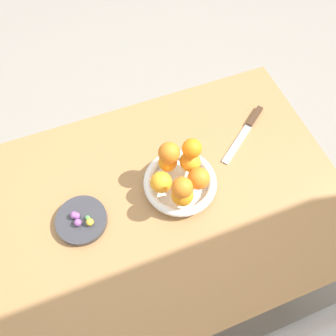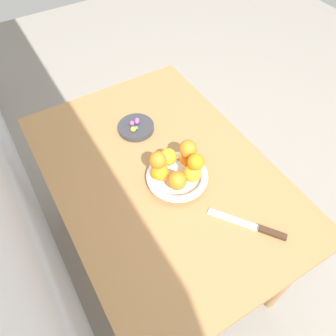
# 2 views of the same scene
# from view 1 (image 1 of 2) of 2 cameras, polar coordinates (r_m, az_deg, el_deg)

# --- Properties ---
(ground_plane) EXTENTS (6.00, 6.00, 0.00)m
(ground_plane) POSITION_cam_1_polar(r_m,az_deg,el_deg) (1.69, -0.58, -15.38)
(ground_plane) COLOR gray
(dining_table) EXTENTS (1.10, 0.76, 0.74)m
(dining_table) POSITION_cam_1_polar(r_m,az_deg,el_deg) (1.07, -0.89, -7.58)
(dining_table) COLOR #9E7042
(dining_table) RESTS_ON ground_plane
(fruit_bowl) EXTENTS (0.22, 0.22, 0.04)m
(fruit_bowl) POSITION_cam_1_polar(r_m,az_deg,el_deg) (0.99, 2.10, -2.59)
(fruit_bowl) COLOR white
(fruit_bowl) RESTS_ON dining_table
(candy_dish) EXTENTS (0.15, 0.15, 0.02)m
(candy_dish) POSITION_cam_1_polar(r_m,az_deg,el_deg) (0.98, -14.81, -8.78)
(candy_dish) COLOR #333338
(candy_dish) RESTS_ON dining_table
(orange_0) EXTENTS (0.06, 0.06, 0.06)m
(orange_0) POSITION_cam_1_polar(r_m,az_deg,el_deg) (0.93, -1.22, -2.49)
(orange_0) COLOR orange
(orange_0) RESTS_ON fruit_bowl
(orange_1) EXTENTS (0.06, 0.06, 0.06)m
(orange_1) POSITION_cam_1_polar(r_m,az_deg,el_deg) (0.92, 2.51, -4.76)
(orange_1) COLOR orange
(orange_1) RESTS_ON fruit_bowl
(orange_2) EXTENTS (0.07, 0.07, 0.07)m
(orange_2) POSITION_cam_1_polar(r_m,az_deg,el_deg) (0.94, 5.40, -1.97)
(orange_2) COLOR orange
(orange_2) RESTS_ON fruit_bowl
(orange_3) EXTENTS (0.06, 0.06, 0.06)m
(orange_3) POSITION_cam_1_polar(r_m,az_deg,el_deg) (0.96, 3.88, 1.14)
(orange_3) COLOR orange
(orange_3) RESTS_ON fruit_bowl
(orange_4) EXTENTS (0.06, 0.06, 0.06)m
(orange_4) POSITION_cam_1_polar(r_m,az_deg,el_deg) (0.96, -0.06, 1.01)
(orange_4) COLOR orange
(orange_4) RESTS_ON fruit_bowl
(orange_5) EXTENTS (0.06, 0.06, 0.06)m
(orange_5) POSITION_cam_1_polar(r_m,az_deg,el_deg) (0.86, 2.49, -3.43)
(orange_5) COLOR orange
(orange_5) RESTS_ON orange_1
(orange_6) EXTENTS (0.06, 0.06, 0.06)m
(orange_6) POSITION_cam_1_polar(r_m,az_deg,el_deg) (0.91, 0.19, 2.67)
(orange_6) COLOR orange
(orange_6) RESTS_ON orange_4
(orange_7) EXTENTS (0.06, 0.06, 0.06)m
(orange_7) POSITION_cam_1_polar(r_m,az_deg,el_deg) (0.92, 4.18, 3.42)
(orange_7) COLOR orange
(orange_7) RESTS_ON orange_3
(candy_ball_0) EXTENTS (0.02, 0.02, 0.02)m
(candy_ball_0) POSITION_cam_1_polar(r_m,az_deg,el_deg) (0.96, -15.46, -9.14)
(candy_ball_0) COLOR #8C4C99
(candy_ball_0) RESTS_ON candy_dish
(candy_ball_1) EXTENTS (0.02, 0.02, 0.02)m
(candy_ball_1) POSITION_cam_1_polar(r_m,az_deg,el_deg) (0.97, -15.66, -8.02)
(candy_ball_1) COLOR #8C4C99
(candy_ball_1) RESTS_ON candy_dish
(candy_ball_2) EXTENTS (0.01, 0.01, 0.01)m
(candy_ball_2) POSITION_cam_1_polar(r_m,az_deg,el_deg) (0.96, -13.83, -8.43)
(candy_ball_2) COLOR #4C9947
(candy_ball_2) RESTS_ON candy_dish
(candy_ball_3) EXTENTS (0.02, 0.02, 0.02)m
(candy_ball_3) POSITION_cam_1_polar(r_m,az_deg,el_deg) (0.97, -16.05, -7.88)
(candy_ball_3) COLOR #8C4C99
(candy_ball_3) RESTS_ON candy_dish
(candy_ball_4) EXTENTS (0.02, 0.02, 0.02)m
(candy_ball_4) POSITION_cam_1_polar(r_m,az_deg,el_deg) (0.95, -13.44, -9.23)
(candy_ball_4) COLOR gold
(candy_ball_4) RESTS_ON candy_dish
(knife) EXTENTS (0.22, 0.17, 0.01)m
(knife) POSITION_cam_1_polar(r_m,az_deg,el_deg) (1.14, 13.51, 6.60)
(knife) COLOR #3F2819
(knife) RESTS_ON dining_table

